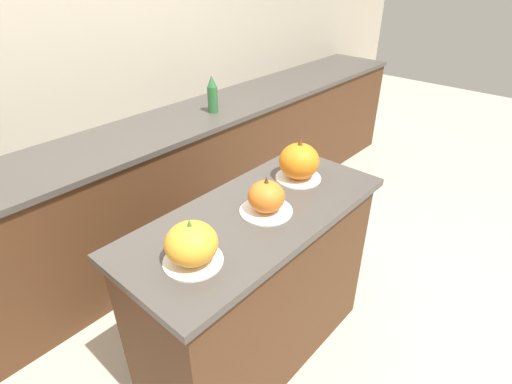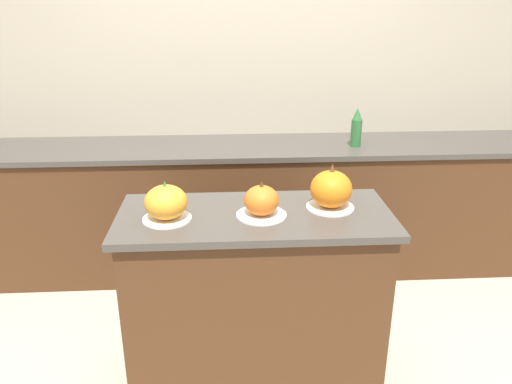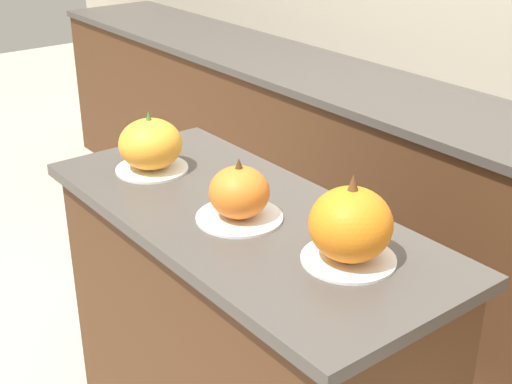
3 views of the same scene
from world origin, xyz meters
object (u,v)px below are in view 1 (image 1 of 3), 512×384
(pumpkin_cake_center, at_px, (266,198))
(pumpkin_cake_right, at_px, (299,162))
(pumpkin_cake_left, at_px, (191,244))
(bottle_tall, at_px, (212,95))

(pumpkin_cake_center, distance_m, pumpkin_cake_right, 0.35)
(pumpkin_cake_left, distance_m, bottle_tall, 1.61)
(pumpkin_cake_left, relative_size, pumpkin_cake_center, 0.96)
(pumpkin_cake_center, xyz_separation_m, pumpkin_cake_right, (0.34, 0.07, 0.02))
(pumpkin_cake_left, bearing_deg, pumpkin_cake_center, 2.01)
(pumpkin_cake_center, bearing_deg, pumpkin_cake_right, 12.37)
(pumpkin_cake_right, height_order, bottle_tall, bottle_tall)
(pumpkin_cake_left, distance_m, pumpkin_cake_center, 0.44)
(pumpkin_cake_center, distance_m, bottle_tall, 1.32)
(pumpkin_cake_left, bearing_deg, pumpkin_cake_right, 6.61)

